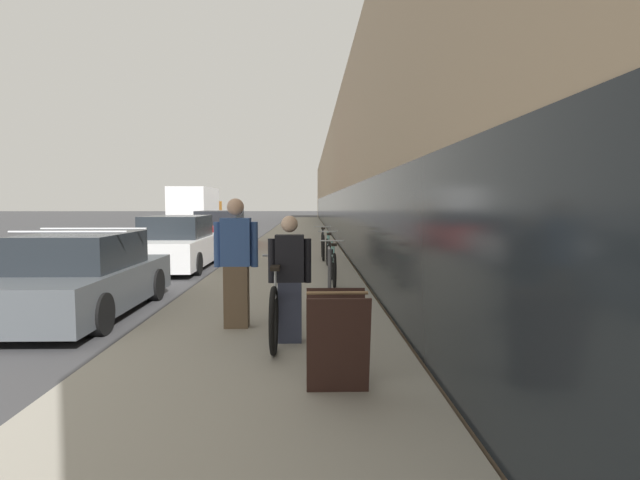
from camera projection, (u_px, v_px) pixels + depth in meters
sidewalk_slab at (297, 239)px, 24.52m from camera, size 3.54×70.00×0.15m
storefront_facade at (404, 183)px, 32.42m from camera, size 10.01×70.00×6.29m
tandem_bicycle at (278, 304)px, 6.38m from camera, size 0.52×2.43×0.97m
person_rider at (290, 279)px, 6.06m from camera, size 0.52×0.21×1.54m
person_bystander at (236, 263)px, 6.77m from camera, size 0.60×0.23×1.76m
bike_rack_hoop at (330, 265)px, 9.55m from camera, size 0.05×0.60×0.84m
cruiser_bike_nearest at (333, 266)px, 10.48m from camera, size 0.52×1.79×0.89m
cruiser_bike_middle at (328, 253)px, 12.88m from camera, size 0.52×1.90×0.95m
cruiser_bike_farthest at (323, 246)px, 15.03m from camera, size 0.52×1.73×0.98m
sandwich_board_sign at (337, 340)px, 4.55m from camera, size 0.56×0.56×0.90m
parked_sedan_curbside at (83, 278)px, 8.18m from camera, size 1.80×4.21×1.42m
vintage_roadster_curbside at (178, 245)px, 14.06m from camera, size 1.88×4.62×1.49m
parked_sedan_far at (220, 232)px, 19.75m from camera, size 1.92×4.66×1.55m
moving_truck at (196, 208)px, 35.75m from camera, size 2.57×7.40×2.93m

